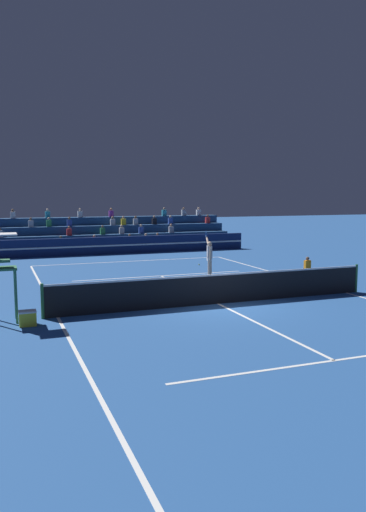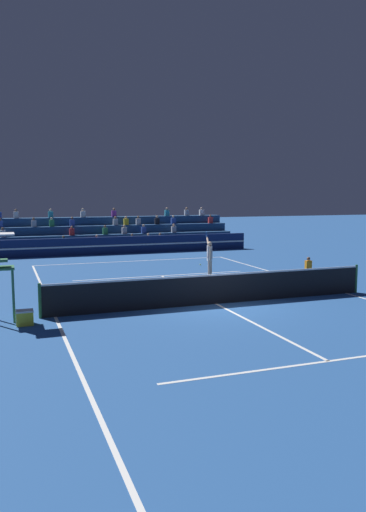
{
  "view_description": "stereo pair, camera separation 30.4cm",
  "coord_description": "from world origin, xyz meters",
  "px_view_note": "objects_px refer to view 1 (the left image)",
  "views": [
    {
      "loc": [
        -7.23,
        -15.61,
        3.83
      ],
      "look_at": [
        0.53,
        4.88,
        1.1
      ],
      "focal_mm": 35.0,
      "sensor_mm": 36.0,
      "label": 1
    },
    {
      "loc": [
        -6.94,
        -15.72,
        3.83
      ],
      "look_at": [
        0.53,
        4.88,
        1.1
      ],
      "focal_mm": 35.0,
      "sensor_mm": 36.0,
      "label": 2
    }
  ],
  "objects_px": {
    "umpire_chair": "(3,266)",
    "tennis_ball": "(199,264)",
    "tennis_player": "(209,258)",
    "equipment_cooler": "(28,318)",
    "ball_kid_courtside": "(307,267)"
  },
  "relations": [
    {
      "from": "umpire_chair",
      "to": "tennis_ball",
      "type": "relative_size",
      "value": 39.26
    },
    {
      "from": "tennis_player",
      "to": "equipment_cooler",
      "type": "bearing_deg",
      "value": -146.12
    },
    {
      "from": "ball_kid_courtside",
      "to": "tennis_player",
      "type": "xyz_separation_m",
      "value": [
        -4.97,
        0.4,
        0.64
      ]
    },
    {
      "from": "umpire_chair",
      "to": "tennis_ball",
      "type": "bearing_deg",
      "value": 41.97
    },
    {
      "from": "umpire_chair",
      "to": "equipment_cooler",
      "type": "distance_m",
      "value": 1.75
    },
    {
      "from": "ball_kid_courtside",
      "to": "tennis_player",
      "type": "height_order",
      "value": "tennis_player"
    },
    {
      "from": "tennis_ball",
      "to": "equipment_cooler",
      "type": "xyz_separation_m",
      "value": [
        -9.5,
        -9.77,
        0.19
      ]
    },
    {
      "from": "ball_kid_courtside",
      "to": "tennis_player",
      "type": "distance_m",
      "value": 5.02
    },
    {
      "from": "tennis_player",
      "to": "equipment_cooler",
      "type": "height_order",
      "value": "tennis_player"
    },
    {
      "from": "ball_kid_courtside",
      "to": "tennis_ball",
      "type": "relative_size",
      "value": 12.43
    },
    {
      "from": "umpire_chair",
      "to": "equipment_cooler",
      "type": "xyz_separation_m",
      "value": [
        0.6,
        -0.69,
        -1.49
      ]
    },
    {
      "from": "equipment_cooler",
      "to": "tennis_player",
      "type": "bearing_deg",
      "value": 33.88
    },
    {
      "from": "tennis_ball",
      "to": "equipment_cooler",
      "type": "height_order",
      "value": "equipment_cooler"
    },
    {
      "from": "umpire_chair",
      "to": "ball_kid_courtside",
      "type": "relative_size",
      "value": 3.16
    },
    {
      "from": "umpire_chair",
      "to": "tennis_player",
      "type": "xyz_separation_m",
      "value": [
        8.83,
        4.84,
        -0.74
      ]
    }
  ]
}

